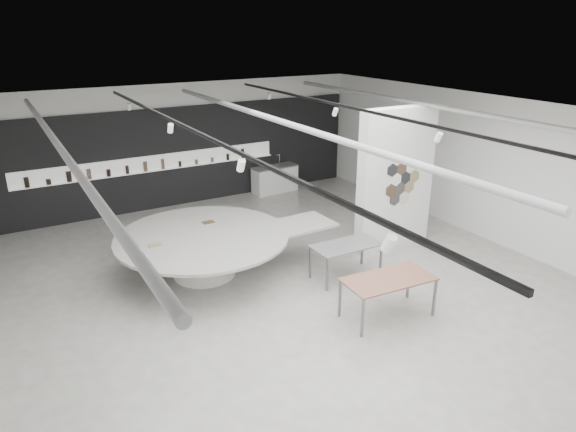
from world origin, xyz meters
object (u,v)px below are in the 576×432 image
display_island (207,248)px  kitchen_counter (275,179)px  partition_column (396,179)px  sample_table_stone (346,247)px  sample_table_wood (388,281)px

display_island → kitchen_counter: size_ratio=3.14×
partition_column → sample_table_stone: 2.54m
partition_column → sample_table_wood: size_ratio=1.95×
partition_column → sample_table_stone: partition_column is taller
partition_column → kitchen_counter: 5.70m
display_island → sample_table_stone: (2.68, -1.71, 0.09)m
display_island → sample_table_wood: bearing=-57.3°
sample_table_wood → sample_table_stone: bearing=80.6°
display_island → sample_table_stone: size_ratio=3.25×
sample_table_stone → kitchen_counter: size_ratio=0.97×
sample_table_stone → kitchen_counter: 6.63m
partition_column → display_island: size_ratio=0.70×
partition_column → display_island: 5.01m
partition_column → sample_table_stone: (-2.13, -0.88, -1.06)m
display_island → sample_table_wood: display_island is taller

